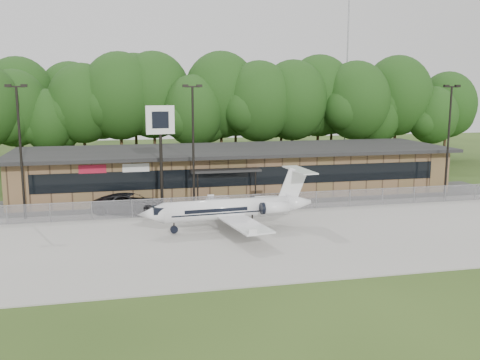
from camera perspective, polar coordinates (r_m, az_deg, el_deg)
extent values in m
plane|color=#294016|center=(29.76, 9.41, -9.89)|extent=(160.00, 160.00, 0.00)
cube|color=#9E9B93|center=(36.91, 4.71, -5.82)|extent=(64.00, 18.00, 0.08)
cube|color=#383835|center=(47.69, 0.55, -2.21)|extent=(50.00, 9.00, 0.06)
cube|color=brown|center=(51.65, -0.60, 0.94)|extent=(40.00, 10.00, 4.00)
cube|color=black|center=(46.77, 0.70, 0.38)|extent=(36.00, 0.08, 1.60)
cube|color=black|center=(50.88, -0.48, 3.25)|extent=(41.00, 11.50, 0.30)
cube|color=black|center=(45.67, -1.56, 1.04)|extent=(6.00, 1.60, 0.20)
cube|color=#AB152E|center=(45.35, -15.47, 1.13)|extent=(2.20, 0.06, 0.70)
cube|color=silver|center=(45.32, -11.05, 1.30)|extent=(2.20, 0.06, 0.70)
cube|color=gray|center=(43.27, 1.94, -2.49)|extent=(46.00, 0.03, 1.50)
cube|color=gray|center=(43.12, 1.94, -1.52)|extent=(46.00, 0.04, 0.04)
cylinder|color=gray|center=(80.87, 11.33, 11.42)|extent=(0.20, 0.20, 25.00)
cylinder|color=black|center=(43.26, -22.33, 2.48)|extent=(0.18, 0.18, 10.00)
cube|color=black|center=(42.98, -22.77, 9.17)|extent=(1.20, 0.12, 0.12)
cube|color=black|center=(43.07, -23.51, 9.22)|extent=(0.45, 0.30, 0.22)
cube|color=black|center=(42.89, -22.05, 9.31)|extent=(0.45, 0.30, 0.22)
cylinder|color=black|center=(43.06, -5.00, 3.15)|extent=(0.18, 0.18, 10.00)
cube|color=black|center=(42.77, -5.10, 9.89)|extent=(1.20, 0.12, 0.12)
cube|color=black|center=(42.70, -5.85, 9.97)|extent=(0.45, 0.30, 0.22)
cube|color=black|center=(42.85, -4.37, 9.99)|extent=(0.45, 0.30, 0.22)
cylinder|color=black|center=(51.48, 21.31, 3.61)|extent=(0.18, 0.18, 10.00)
cube|color=black|center=(51.24, 21.67, 9.22)|extent=(1.20, 0.12, 0.12)
cube|color=black|center=(50.94, 21.16, 9.33)|extent=(0.45, 0.30, 0.22)
cube|color=black|center=(51.55, 22.18, 9.27)|extent=(0.45, 0.30, 0.22)
cylinder|color=white|center=(37.50, -1.46, -3.23)|extent=(8.93, 1.98, 1.42)
cone|color=white|center=(36.52, -9.56, -3.72)|extent=(1.86, 1.53, 1.42)
cone|color=white|center=(39.19, 6.19, -2.51)|extent=(2.04, 1.54, 1.42)
cube|color=white|center=(34.99, 0.49, -4.85)|extent=(2.29, 5.43, 0.11)
cube|color=white|center=(40.45, -1.93, -2.84)|extent=(2.29, 5.43, 0.11)
cylinder|color=white|center=(37.39, 3.71, -3.08)|extent=(2.00, 0.92, 0.80)
cylinder|color=white|center=(39.42, 2.60, -2.39)|extent=(2.00, 0.92, 0.80)
cube|color=white|center=(38.77, 5.62, -0.70)|extent=(2.18, 0.26, 2.67)
cube|color=white|center=(38.78, 6.38, 0.95)|extent=(1.41, 4.14, 0.09)
cube|color=black|center=(36.54, -8.60, -3.29)|extent=(0.95, 1.12, 0.44)
cube|color=black|center=(38.22, 0.86, -4.82)|extent=(0.84, 2.17, 0.62)
cylinder|color=black|center=(37.03, -7.05, -5.38)|extent=(0.56, 0.56, 0.19)
imported|color=#272729|center=(43.65, -11.62, -2.50)|extent=(6.43, 4.62, 1.63)
cylinder|color=black|center=(43.20, -8.41, 1.89)|extent=(0.26, 0.26, 8.18)
cube|color=silver|center=(42.87, -8.52, 6.36)|extent=(2.26, 0.43, 2.25)
cube|color=black|center=(42.74, -8.49, 6.35)|extent=(1.33, 0.14, 1.33)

